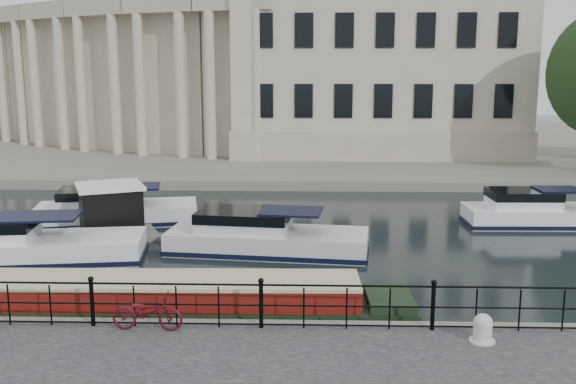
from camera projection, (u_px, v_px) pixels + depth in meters
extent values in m
plane|color=black|center=(267.00, 314.00, 17.41)|extent=(160.00, 160.00, 0.00)
cube|color=#6B665B|center=(295.00, 143.00, 55.66)|extent=(120.00, 42.00, 0.55)
cylinder|color=black|center=(92.00, 303.00, 15.12)|extent=(0.10, 0.10, 1.10)
sphere|color=black|center=(91.00, 279.00, 15.01)|extent=(0.14, 0.14, 0.14)
cylinder|color=black|center=(261.00, 305.00, 15.00)|extent=(0.10, 0.10, 1.10)
sphere|color=black|center=(261.00, 281.00, 14.89)|extent=(0.14, 0.14, 0.14)
cylinder|color=black|center=(433.00, 307.00, 14.88)|extent=(0.10, 0.10, 1.10)
sphere|color=black|center=(434.00, 283.00, 14.77)|extent=(0.14, 0.14, 0.14)
cylinder|color=black|center=(261.00, 285.00, 14.91)|extent=(24.00, 0.05, 0.05)
cylinder|color=black|center=(261.00, 305.00, 15.00)|extent=(24.00, 0.04, 0.04)
cylinder|color=black|center=(261.00, 324.00, 15.09)|extent=(24.00, 0.04, 0.04)
cube|color=#ADA38C|center=(373.00, 56.00, 48.23)|extent=(20.00, 14.00, 14.00)
cube|color=#9E937F|center=(372.00, 136.00, 49.35)|extent=(20.30, 14.30, 2.00)
cube|color=#ADA38C|center=(245.00, 77.00, 44.89)|extent=(5.73, 4.06, 11.00)
cube|color=#9E937F|center=(235.00, 2.00, 42.07)|extent=(5.62, 2.73, 1.20)
cylinder|color=#ADA38C|center=(257.00, 87.00, 42.15)|extent=(0.70, 0.70, 9.80)
cylinder|color=#ADA38C|center=(210.00, 87.00, 42.95)|extent=(0.70, 0.70, 9.80)
cube|color=#ADA38C|center=(179.00, 77.00, 46.43)|extent=(5.90, 4.56, 11.00)
cube|color=#9E937F|center=(161.00, 4.00, 43.68)|extent=(5.62, 3.30, 1.20)
cylinder|color=#ADA38C|center=(181.00, 86.00, 43.60)|extent=(0.70, 0.70, 9.80)
cylinder|color=#ADA38C|center=(140.00, 86.00, 44.77)|extent=(0.70, 0.70, 9.80)
cube|color=#ADA38C|center=(122.00, 77.00, 48.54)|extent=(5.99, 4.99, 11.00)
cube|color=#9E937F|center=(99.00, 7.00, 45.89)|extent=(5.55, 3.83, 1.20)
cylinder|color=#ADA38C|center=(115.00, 86.00, 45.66)|extent=(0.70, 0.70, 9.80)
cylinder|color=#ADA38C|center=(81.00, 85.00, 47.18)|extent=(0.70, 0.70, 9.80)
cube|color=#ADA38C|center=(75.00, 76.00, 51.18)|extent=(5.99, 5.36, 11.00)
cube|color=#9E937F|center=(49.00, 11.00, 48.66)|extent=(5.40, 4.29, 1.20)
cylinder|color=#ADA38C|center=(61.00, 85.00, 48.30)|extent=(0.70, 0.70, 9.80)
cylinder|color=#ADA38C|center=(35.00, 84.00, 50.14)|extent=(0.70, 0.70, 9.80)
cube|color=#ADA38C|center=(40.00, 76.00, 54.32)|extent=(5.91, 5.64, 11.00)
cube|color=#9E937F|center=(12.00, 15.00, 51.94)|extent=(5.16, 4.70, 1.20)
cylinder|color=#ADA38C|center=(20.00, 84.00, 51.48)|extent=(0.70, 0.70, 9.80)
cylinder|color=#ADA38C|center=(2.00, 83.00, 53.63)|extent=(0.70, 0.70, 9.80)
cube|color=#ADA38C|center=(15.00, 76.00, 57.92)|extent=(5.74, 5.85, 11.00)
cube|color=#ADA38C|center=(0.00, 75.00, 61.92)|extent=(5.49, 5.97, 11.00)
imported|color=#420B16|center=(147.00, 312.00, 14.87)|extent=(1.68, 0.65, 0.87)
cylinder|color=beige|center=(482.00, 332.00, 14.29)|extent=(0.41, 0.41, 0.43)
sphere|color=beige|center=(483.00, 323.00, 14.25)|extent=(0.43, 0.43, 0.43)
cylinder|color=beige|center=(482.00, 340.00, 14.32)|extent=(0.58, 0.58, 0.04)
cube|color=black|center=(137.00, 318.00, 16.86)|extent=(14.60, 2.23, 0.87)
cube|color=#61120D|center=(136.00, 295.00, 16.74)|extent=(11.68, 1.88, 0.68)
cube|color=#BBB287|center=(136.00, 280.00, 16.67)|extent=(11.68, 1.94, 0.10)
cube|color=#6B665B|center=(112.00, 235.00, 25.50)|extent=(4.22, 3.93, 0.28)
cube|color=black|center=(111.00, 210.00, 25.30)|extent=(2.96, 2.96, 2.02)
cube|color=white|center=(109.00, 186.00, 25.12)|extent=(3.26, 3.26, 0.13)
cube|color=white|center=(7.00, 255.00, 22.27)|extent=(9.58, 3.84, 1.20)
cube|color=black|center=(7.00, 257.00, 22.29)|extent=(9.67, 3.88, 0.18)
cube|color=black|center=(37.00, 216.00, 22.14)|extent=(3.02, 2.17, 0.08)
cube|color=silver|center=(268.00, 247.00, 23.32)|extent=(7.44, 3.31, 1.20)
cube|color=black|center=(268.00, 249.00, 23.34)|extent=(7.52, 3.34, 0.18)
cube|color=silver|center=(244.00, 223.00, 23.29)|extent=(3.46, 2.39, 0.90)
cube|color=black|center=(291.00, 211.00, 22.94)|extent=(2.35, 1.97, 0.08)
cube|color=white|center=(118.00, 218.00, 27.90)|extent=(7.15, 3.80, 1.20)
cube|color=black|center=(118.00, 220.00, 27.91)|extent=(7.22, 3.84, 0.18)
cube|color=white|center=(97.00, 199.00, 27.60)|extent=(3.40, 2.63, 0.90)
cube|color=black|center=(136.00, 187.00, 27.78)|extent=(2.34, 2.13, 0.08)
cube|color=white|center=(539.00, 221.00, 27.38)|extent=(6.25, 2.33, 1.20)
cube|color=black|center=(539.00, 222.00, 27.40)|extent=(6.31, 2.36, 0.18)
cube|color=white|center=(523.00, 201.00, 27.23)|extent=(2.83, 1.87, 0.90)
cube|color=black|center=(559.00, 190.00, 27.12)|extent=(1.89, 1.58, 0.08)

